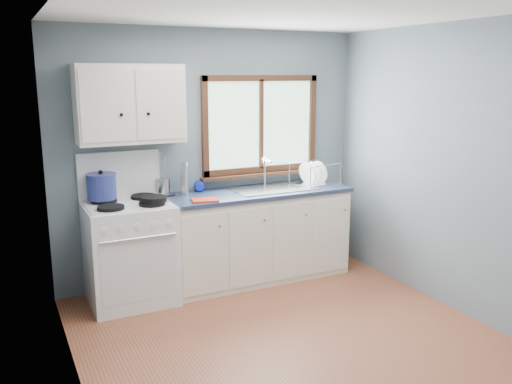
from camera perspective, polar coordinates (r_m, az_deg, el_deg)
name	(u,v)px	position (r m, az deg, el deg)	size (l,w,h in m)	color
floor	(302,350)	(4.35, 4.83, -16.20)	(3.20, 3.60, 0.02)	#985336
ceiling	(308,6)	(3.85, 5.54, 18.95)	(3.20, 3.60, 0.02)	white
wall_back	(212,156)	(5.51, -4.65, 3.80)	(3.20, 0.02, 2.50)	slate
wall_left	(71,215)	(3.38, -18.89, -2.26)	(0.02, 3.60, 2.50)	slate
wall_right	(468,172)	(4.93, 21.41, 1.97)	(0.02, 3.60, 2.50)	slate
gas_range	(130,250)	(5.10, -13.12, -5.95)	(0.76, 0.69, 1.36)	white
base_cabinets	(257,239)	(5.55, 0.14, -4.99)	(1.85, 0.60, 0.88)	white
countertop	(257,192)	(5.43, 0.15, -0.05)	(1.89, 0.64, 0.04)	#1F2A41
sink	(273,195)	(5.52, 1.82, -0.29)	(0.84, 0.46, 0.44)	silver
window	(261,132)	(5.66, 0.53, 6.37)	(1.36, 0.10, 1.03)	#9EC6A8
upper_cabinets	(130,104)	(5.03, -13.13, 9.01)	(0.95, 0.35, 0.70)	white
skillet	(154,199)	(4.86, -10.64, -0.73)	(0.36, 0.30, 0.05)	black
stockpot	(101,186)	(5.05, -15.96, 0.60)	(0.33, 0.33, 0.26)	navy
utensil_crock	(164,186)	(5.28, -9.70, 0.59)	(0.15, 0.15, 0.41)	silver
thermos	(184,179)	(5.24, -7.57, 1.36)	(0.07, 0.07, 0.31)	silver
soap_bottle	(200,179)	(5.35, -5.97, 1.35)	(0.10, 0.10, 0.26)	#0E20B1
dish_towel	(205,200)	(5.00, -5.41, -0.85)	(0.24, 0.17, 0.02)	red
dish_rack	(314,178)	(5.79, 6.12, 1.50)	(0.52, 0.44, 0.24)	silver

